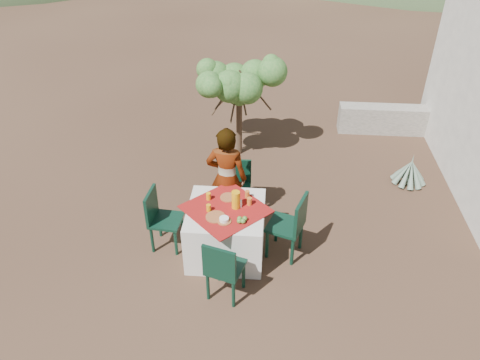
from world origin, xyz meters
name	(u,v)px	position (x,y,z in m)	size (l,w,h in m)	color
ground	(201,233)	(0.00, 0.00, 0.00)	(160.00, 160.00, 0.00)	#372419
table	(226,231)	(0.42, -0.36, 0.38)	(1.30, 1.30, 0.76)	silver
chair_far	(238,184)	(0.50, 0.66, 0.46)	(0.39, 0.39, 0.82)	black
chair_near	(223,268)	(0.47, -1.20, 0.51)	(0.52, 0.52, 0.91)	black
chair_left	(160,217)	(-0.50, -0.29, 0.51)	(0.46, 0.46, 0.91)	black
chair_right	(291,224)	(1.30, -0.34, 0.54)	(0.57, 0.57, 0.97)	black
person	(227,178)	(0.37, 0.28, 0.81)	(0.59, 0.39, 1.61)	#8C6651
shrub_tree	(242,87)	(0.42, 2.38, 1.31)	(1.41, 1.38, 1.66)	#4D3526
agave	(410,172)	(3.33, 1.59, 0.21)	(0.57, 0.59, 0.62)	slate
stone_wall	(405,120)	(3.60, 3.40, 0.28)	(2.60, 0.35, 0.55)	#9C9388
plate_far	(228,197)	(0.43, -0.12, 0.77)	(0.22, 0.22, 0.01)	brown
plate_near	(216,217)	(0.31, -0.55, 0.77)	(0.26, 0.26, 0.01)	brown
glass_far	(209,196)	(0.17, -0.18, 0.81)	(0.06, 0.06, 0.10)	orange
glass_near	(209,208)	(0.20, -0.43, 0.81)	(0.06, 0.06, 0.10)	orange
juice_pitcher	(236,200)	(0.55, -0.32, 0.89)	(0.11, 0.11, 0.25)	orange
bowl_plate	(224,221)	(0.43, -0.63, 0.77)	(0.19, 0.19, 0.01)	brown
white_bowl	(224,219)	(0.43, -0.63, 0.80)	(0.12, 0.12, 0.04)	white
jar_left	(249,201)	(0.73, -0.25, 0.82)	(0.07, 0.07, 0.11)	#CE6824
jar_right	(247,194)	(0.69, -0.09, 0.81)	(0.07, 0.07, 0.11)	#CE6824
napkin_holder	(239,203)	(0.59, -0.30, 0.81)	(0.08, 0.05, 0.10)	white
fruit_cluster	(242,220)	(0.65, -0.62, 0.79)	(0.13, 0.12, 0.07)	#52812F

